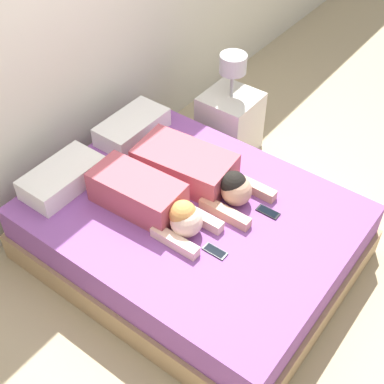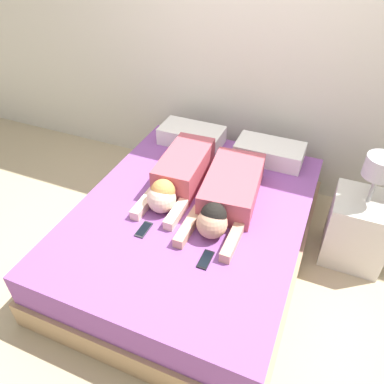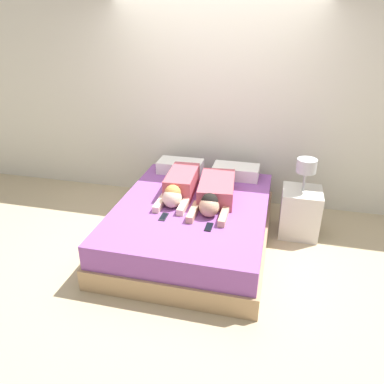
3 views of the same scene
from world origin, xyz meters
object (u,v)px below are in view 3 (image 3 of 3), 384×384
Objects in this scene: nightstand at (300,209)px; cell_phone_right at (209,227)px; pillow_head_left at (180,166)px; cell_phone_left at (164,217)px; person_left at (179,186)px; pillow_head_right at (236,172)px; person_right at (215,193)px; bed at (192,224)px.

cell_phone_right is at bearing -134.78° from nightstand.
nightstand is at bearing -13.58° from pillow_head_left.
cell_phone_left is at bearing 170.05° from cell_phone_right.
person_left is 0.54m from cell_phone_left.
pillow_head_left is 1.19m from cell_phone_left.
cell_phone_right is at bearing -93.96° from pillow_head_right.
pillow_head_left is at bearing 116.47° from cell_phone_right.
person_right reaches higher than pillow_head_right.
nightstand reaches higher than bed.
bed is 0.45m from person_left.
person_right is (0.23, 0.13, 0.35)m from bed.
nightstand is (1.52, -0.37, -0.24)m from pillow_head_left.
bed is 0.97m from pillow_head_right.
bed is 2.12× the size of person_right.
person_left reaches higher than pillow_head_left.
pillow_head_left is at bearing 96.98° from cell_phone_left.
pillow_head_right is 1.31m from cell_phone_left.
person_left is 5.77× the size of cell_phone_right.
cell_phone_left is at bearing -115.90° from pillow_head_right.
cell_phone_right is (0.27, -0.42, 0.25)m from bed.
pillow_head_right is 0.92m from nightstand.
pillow_head_left is 1.00× the size of pillow_head_right.
person_left is at bearing 171.45° from person_right.
person_left is 0.78m from cell_phone_right.
person_right is 6.36× the size of cell_phone_left.
pillow_head_left is (-0.36, 0.84, 0.32)m from bed.
bed is 3.73× the size of pillow_head_right.
pillow_head_right is at bearing 79.50° from person_right.
person_right is at bearing -50.75° from pillow_head_left.
bed is 2.27× the size of nightstand.
person_right is at bearing 94.69° from cell_phone_right.
cell_phone_right is at bearing -85.31° from person_right.
pillow_head_left is 0.63× the size of person_left.
pillow_head_left is at bearing 104.34° from person_left.
pillow_head_right is at bearing 155.43° from nightstand.
person_left is (0.17, -0.65, 0.04)m from pillow_head_left.
person_left is 0.97× the size of nightstand.
bed is 0.56m from cell_phone_right.
nightstand is at bearing 22.21° from bed.
person_left is at bearing -130.14° from pillow_head_right.
person_right reaches higher than cell_phone_left.
nightstand reaches higher than pillow_head_right.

